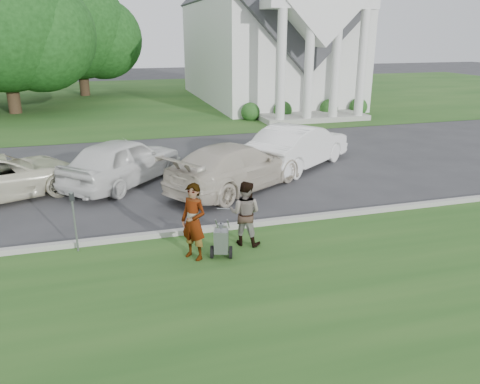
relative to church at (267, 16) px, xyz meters
name	(u,v)px	position (x,y,z in m)	size (l,w,h in m)	color
ground	(227,239)	(-9.00, -23.11, -5.94)	(120.00, 120.00, 0.00)	#333335
grass_strip	(267,303)	(-9.00, -26.11, -5.93)	(80.00, 7.00, 0.01)	#1F4A19
church_lawn	(139,98)	(-9.00, 3.89, -5.93)	(80.00, 30.00, 0.01)	#1F4A19
curb	(221,228)	(-9.00, -22.56, -5.86)	(80.00, 0.18, 0.15)	#9E9E93
church	(267,16)	(0.00, 0.00, 0.00)	(9.19, 19.00, 24.10)	white
tree_left	(2,27)	(-17.01, -1.13, -0.83)	(10.63, 8.40, 9.71)	#332316
tree_back	(79,34)	(-13.01, 6.87, -1.21)	(9.61, 7.60, 8.89)	#332316
striping_cart	(221,242)	(-9.37, -24.06, -5.55)	(0.67, 1.03, 0.90)	black
person_left	(194,222)	(-9.96, -23.92, -5.07)	(0.63, 0.42, 1.74)	#999999
person_right	(245,214)	(-8.66, -23.52, -5.16)	(0.76, 0.59, 1.56)	#999999
parking_meter_near	(74,215)	(-12.49, -22.84, -5.02)	(0.10, 0.09, 1.45)	gray
car_b	(123,161)	(-11.18, -17.88, -5.15)	(1.87, 4.65, 1.58)	white
car_c	(236,167)	(-7.73, -19.41, -5.19)	(2.09, 5.14, 1.49)	beige
car_d	(299,146)	(-4.73, -17.47, -5.13)	(1.71, 4.90, 1.61)	white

